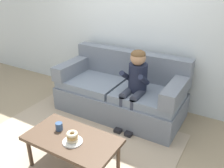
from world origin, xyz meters
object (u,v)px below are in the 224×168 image
at_px(person_child, 135,82).
at_px(donut, 72,140).
at_px(coffee_table, 72,141).
at_px(toy_controller, 58,128).
at_px(mug, 59,126).
at_px(couch, 121,92).

bearing_deg(person_child, donut, -96.28).
relative_size(coffee_table, toy_controller, 4.48).
relative_size(person_child, toy_controller, 4.87).
height_order(person_child, donut, person_child).
height_order(person_child, mug, person_child).
xyz_separation_m(person_child, toy_controller, (-0.86, -0.69, -0.65)).
bearing_deg(toy_controller, person_child, 44.04).
bearing_deg(couch, donut, -82.47).
distance_m(coffee_table, toy_controller, 0.90).
height_order(couch, toy_controller, couch).
relative_size(couch, person_child, 1.74).
xyz_separation_m(person_child, mug, (-0.40, -1.12, -0.21)).
bearing_deg(mug, coffee_table, -11.46).
distance_m(couch, donut, 1.43).
xyz_separation_m(couch, person_child, (0.32, -0.20, 0.33)).
bearing_deg(toy_controller, mug, -37.43).
height_order(donut, toy_controller, donut).
relative_size(couch, coffee_table, 1.89).
bearing_deg(toy_controller, couch, 64.25).
bearing_deg(toy_controller, coffee_table, -29.53).
relative_size(couch, toy_controller, 8.47).
distance_m(mug, toy_controller, 0.77).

